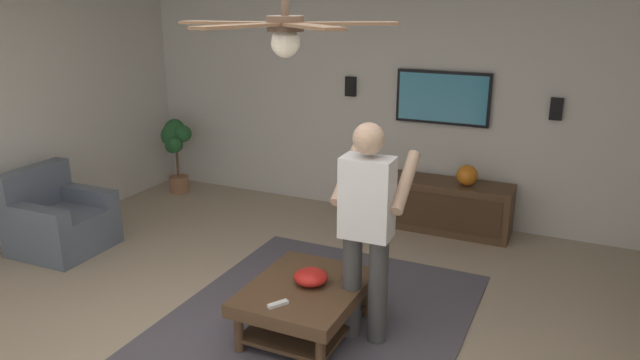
% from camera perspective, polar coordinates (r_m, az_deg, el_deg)
% --- Properties ---
extents(wall_back_tv, '(0.10, 6.96, 2.61)m').
position_cam_1_polar(wall_back_tv, '(6.67, 9.02, 7.38)').
color(wall_back_tv, silver).
rests_on(wall_back_tv, ground).
extents(area_rug, '(2.64, 2.23, 0.01)m').
position_cam_1_polar(area_rug, '(4.77, -0.31, -13.35)').
color(area_rug, '#514C56').
rests_on(area_rug, ground).
extents(armchair, '(0.82, 0.83, 0.82)m').
position_cam_1_polar(armchair, '(6.44, -23.94, -3.80)').
color(armchair, slate).
rests_on(armchair, ground).
extents(coffee_table, '(1.00, 0.80, 0.40)m').
position_cam_1_polar(coffee_table, '(4.47, -1.43, -11.36)').
color(coffee_table, '#513823').
rests_on(coffee_table, ground).
extents(media_console, '(0.45, 1.70, 0.55)m').
position_cam_1_polar(media_console, '(6.53, 10.67, -2.28)').
color(media_console, '#513823').
rests_on(media_console, ground).
extents(tv, '(0.05, 1.01, 0.57)m').
position_cam_1_polar(tv, '(6.48, 11.78, 7.79)').
color(tv, black).
extents(person_standing, '(0.54, 0.54, 1.64)m').
position_cam_1_polar(person_standing, '(4.17, 4.60, -3.95)').
color(person_standing, '#3F3F3F').
rests_on(person_standing, ground).
extents(potted_plant_tall, '(0.38, 0.42, 0.95)m').
position_cam_1_polar(potted_plant_tall, '(7.71, -13.81, 3.44)').
color(potted_plant_tall, '#9E6B4C').
rests_on(potted_plant_tall, ground).
extents(bowl, '(0.25, 0.25, 0.11)m').
position_cam_1_polar(bowl, '(4.42, -0.89, -9.35)').
color(bowl, red).
rests_on(bowl, coffee_table).
extents(remote_white, '(0.15, 0.12, 0.02)m').
position_cam_1_polar(remote_white, '(4.17, -4.08, -11.88)').
color(remote_white, white).
rests_on(remote_white, coffee_table).
extents(vase_round, '(0.22, 0.22, 0.22)m').
position_cam_1_polar(vase_round, '(6.30, 14.04, 0.44)').
color(vase_round, orange).
rests_on(vase_round, media_console).
extents(wall_speaker_left, '(0.06, 0.12, 0.22)m').
position_cam_1_polar(wall_speaker_left, '(6.34, 21.89, 6.40)').
color(wall_speaker_left, black).
extents(wall_speaker_right, '(0.06, 0.12, 0.22)m').
position_cam_1_polar(wall_speaker_right, '(6.80, 2.99, 9.03)').
color(wall_speaker_right, black).
extents(ceiling_fan, '(1.17, 1.16, 0.46)m').
position_cam_1_polar(ceiling_fan, '(3.23, -3.46, 14.39)').
color(ceiling_fan, '#4C3828').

